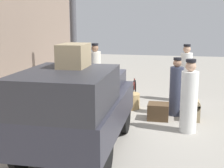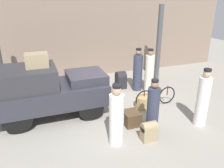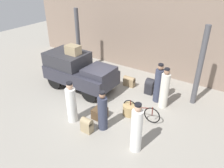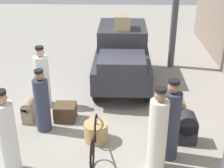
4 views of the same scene
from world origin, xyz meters
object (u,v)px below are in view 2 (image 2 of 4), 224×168
(conductor_in_dark_uniform, at_px, (117,118))
(porter_carrying_trunk, at_px, (149,72))
(trunk_large_brown, at_px, (149,131))
(trunk_on_truck_roof, at_px, (37,60))
(trunk_umber_medium, at_px, (95,85))
(porter_lifting_near_truck, at_px, (203,100))
(suitcase_small_leather, at_px, (121,80))
(porter_with_bicycle, at_px, (138,71))
(truck, at_px, (47,89))
(porter_standing_middle, at_px, (153,107))
(wicker_basket, at_px, (143,102))
(bicycle, at_px, (156,97))
(trunk_wicker_pale, at_px, (131,118))

(conductor_in_dark_uniform, xyz_separation_m, porter_carrying_trunk, (2.61, 2.91, 0.06))
(trunk_large_brown, bearing_deg, trunk_on_truck_roof, 138.26)
(porter_carrying_trunk, height_order, trunk_umber_medium, porter_carrying_trunk)
(porter_lifting_near_truck, xyz_separation_m, suitcase_small_leather, (-1.17, 3.68, -0.47))
(trunk_on_truck_roof, bearing_deg, porter_with_bicycle, 14.51)
(trunk_umber_medium, bearing_deg, porter_with_bicycle, -15.93)
(truck, height_order, trunk_large_brown, truck)
(truck, height_order, suitcase_small_leather, truck)
(porter_lifting_near_truck, distance_m, porter_standing_middle, 1.58)
(porter_carrying_trunk, bearing_deg, suitcase_small_leather, 141.54)
(porter_carrying_trunk, bearing_deg, wicker_basket, -125.53)
(bicycle, height_order, porter_carrying_trunk, porter_carrying_trunk)
(trunk_wicker_pale, bearing_deg, porter_with_bicycle, 60.01)
(wicker_basket, height_order, trunk_large_brown, trunk_large_brown)
(trunk_umber_medium, relative_size, trunk_on_truck_roof, 0.85)
(porter_with_bicycle, height_order, trunk_umber_medium, porter_with_bicycle)
(conductor_in_dark_uniform, bearing_deg, trunk_large_brown, -12.36)
(trunk_umber_medium, relative_size, suitcase_small_leather, 0.77)
(wicker_basket, height_order, porter_with_bicycle, porter_with_bicycle)
(porter_lifting_near_truck, xyz_separation_m, trunk_wicker_pale, (-2.03, 0.74, -0.63))
(truck, relative_size, bicycle, 2.16)
(trunk_on_truck_roof, bearing_deg, conductor_in_dark_uniform, -50.88)
(trunk_umber_medium, bearing_deg, trunk_on_truck_roof, -145.61)
(wicker_basket, relative_size, conductor_in_dark_uniform, 0.32)
(truck, height_order, bicycle, truck)
(trunk_wicker_pale, bearing_deg, bicycle, 32.18)
(porter_lifting_near_truck, relative_size, porter_standing_middle, 1.15)
(trunk_wicker_pale, bearing_deg, wicker_basket, 44.51)
(porter_with_bicycle, bearing_deg, suitcase_small_leather, 141.13)
(wicker_basket, bearing_deg, trunk_wicker_pale, -135.49)
(porter_carrying_trunk, relative_size, trunk_umber_medium, 3.17)
(bicycle, distance_m, trunk_umber_medium, 2.71)
(conductor_in_dark_uniform, bearing_deg, porter_with_bicycle, 55.38)
(conductor_in_dark_uniform, distance_m, porter_lifting_near_truck, 2.81)
(porter_carrying_trunk, relative_size, porter_with_bicycle, 1.01)
(porter_with_bicycle, distance_m, trunk_umber_medium, 1.91)
(trunk_wicker_pale, bearing_deg, porter_standing_middle, -42.96)
(wicker_basket, relative_size, trunk_large_brown, 0.97)
(bicycle, relative_size, suitcase_small_leather, 2.19)
(porter_standing_middle, xyz_separation_m, trunk_large_brown, (-0.38, -0.48, -0.43))
(truck, xyz_separation_m, porter_carrying_trunk, (4.18, 0.73, -0.13))
(bicycle, relative_size, trunk_large_brown, 2.83)
(porter_carrying_trunk, bearing_deg, porter_lifting_near_truck, -85.93)
(bicycle, relative_size, trunk_on_truck_roof, 2.42)
(porter_standing_middle, bearing_deg, suitcase_small_leather, 83.69)
(bicycle, height_order, conductor_in_dark_uniform, conductor_in_dark_uniform)
(trunk_umber_medium, bearing_deg, porter_standing_middle, -76.82)
(porter_standing_middle, bearing_deg, conductor_in_dark_uniform, -167.15)
(conductor_in_dark_uniform, relative_size, suitcase_small_leather, 2.30)
(porter_standing_middle, distance_m, trunk_large_brown, 0.75)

